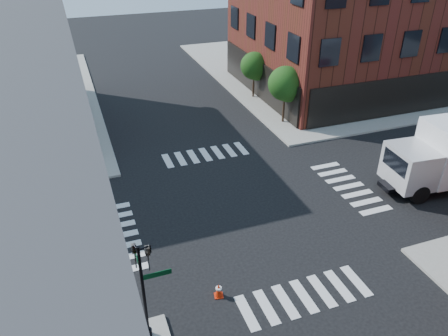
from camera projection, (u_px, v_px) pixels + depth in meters
ground at (243, 209)px, 24.78m from camera, size 120.00×120.00×0.00m
sidewalk_ne at (348, 67)px, 48.07m from camera, size 30.00×30.00×0.15m
building_ne at (382, 20)px, 40.90m from camera, size 25.00×16.00×12.00m
tree_near at (286, 85)px, 33.57m from camera, size 2.69×2.69×4.49m
tree_far at (255, 67)px, 38.60m from camera, size 2.43×2.43×4.07m
signal_pole at (144, 281)px, 15.92m from camera, size 1.29×1.24×4.60m
traffic_cone at (219, 290)px, 18.93m from camera, size 0.45×0.45×0.71m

